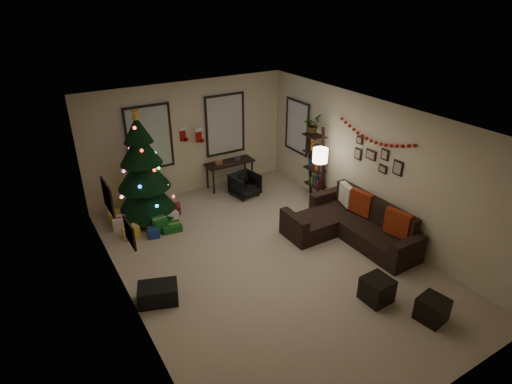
% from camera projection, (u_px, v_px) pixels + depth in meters
% --- Properties ---
extents(floor, '(7.00, 7.00, 0.00)m').
position_uv_depth(floor, '(268.00, 260.00, 7.88)').
color(floor, tan).
rests_on(floor, ground).
extents(ceiling, '(7.00, 7.00, 0.00)m').
position_uv_depth(ceiling, '(270.00, 120.00, 6.68)').
color(ceiling, white).
rests_on(ceiling, floor).
extents(wall_back, '(5.00, 0.00, 5.00)m').
position_uv_depth(wall_back, '(189.00, 139.00, 9.96)').
color(wall_back, beige).
rests_on(wall_back, floor).
extents(wall_front, '(5.00, 0.00, 5.00)m').
position_uv_depth(wall_front, '(443.00, 321.00, 4.60)').
color(wall_front, beige).
rests_on(wall_front, floor).
extents(wall_left, '(0.00, 7.00, 7.00)m').
position_uv_depth(wall_left, '(124.00, 237.00, 6.12)').
color(wall_left, beige).
rests_on(wall_left, floor).
extents(wall_right, '(0.00, 7.00, 7.00)m').
position_uv_depth(wall_right, '(374.00, 167.00, 8.44)').
color(wall_right, beige).
rests_on(wall_right, floor).
extents(window_back_left, '(1.05, 0.06, 1.50)m').
position_uv_depth(window_back_left, '(149.00, 138.00, 9.41)').
color(window_back_left, '#728CB2').
rests_on(window_back_left, wall_back).
extents(window_back_right, '(1.05, 0.06, 1.50)m').
position_uv_depth(window_back_right, '(225.00, 125.00, 10.29)').
color(window_back_right, '#728CB2').
rests_on(window_back_right, wall_back).
extents(window_right_wall, '(0.06, 0.90, 1.30)m').
position_uv_depth(window_right_wall, '(298.00, 127.00, 10.31)').
color(window_right_wall, '#728CB2').
rests_on(window_right_wall, wall_right).
extents(christmas_tree, '(1.34, 1.34, 2.50)m').
position_uv_depth(christmas_tree, '(143.00, 174.00, 8.89)').
color(christmas_tree, black).
rests_on(christmas_tree, floor).
extents(presents, '(1.51, 1.25, 0.30)m').
position_uv_depth(presents, '(149.00, 222.00, 8.92)').
color(presents, silver).
rests_on(presents, floor).
extents(sofa, '(1.69, 2.47, 0.82)m').
position_uv_depth(sofa, '(351.00, 226.00, 8.50)').
color(sofa, black).
rests_on(sofa, floor).
extents(pillow_red_a, '(0.23, 0.52, 0.50)m').
position_uv_depth(pillow_red_a, '(398.00, 223.00, 7.84)').
color(pillow_red_a, maroon).
rests_on(pillow_red_a, sofa).
extents(pillow_red_b, '(0.21, 0.50, 0.49)m').
position_uv_depth(pillow_red_b, '(361.00, 203.00, 8.58)').
color(pillow_red_b, maroon).
rests_on(pillow_red_b, sofa).
extents(pillow_cream, '(0.25, 0.46, 0.45)m').
position_uv_depth(pillow_cream, '(346.00, 195.00, 8.92)').
color(pillow_cream, beige).
rests_on(pillow_cream, sofa).
extents(ottoman_near, '(0.45, 0.45, 0.41)m').
position_uv_depth(ottoman_near, '(377.00, 289.00, 6.82)').
color(ottoman_near, black).
rests_on(ottoman_near, floor).
extents(ottoman_far, '(0.46, 0.46, 0.38)m').
position_uv_depth(ottoman_far, '(432.00, 309.00, 6.43)').
color(ottoman_far, black).
rests_on(ottoman_far, floor).
extents(desk, '(1.23, 0.44, 0.66)m').
position_uv_depth(desk, '(230.00, 165.00, 10.51)').
color(desk, black).
rests_on(desk, floor).
extents(desk_chair, '(0.63, 0.60, 0.56)m').
position_uv_depth(desk_chair, '(245.00, 185.00, 10.18)').
color(desk_chair, black).
rests_on(desk_chair, floor).
extents(bookshelf, '(0.30, 0.55, 1.86)m').
position_uv_depth(bookshelf, '(316.00, 164.00, 9.75)').
color(bookshelf, black).
rests_on(bookshelf, floor).
extents(potted_plant, '(0.68, 0.65, 0.58)m').
position_uv_depth(potted_plant, '(312.00, 122.00, 9.49)').
color(potted_plant, '#4C4C4C').
rests_on(potted_plant, bookshelf).
extents(floor_lamp, '(0.32, 0.32, 1.52)m').
position_uv_depth(floor_lamp, '(320.00, 160.00, 9.00)').
color(floor_lamp, black).
rests_on(floor_lamp, floor).
extents(art_map, '(0.04, 0.60, 0.50)m').
position_uv_depth(art_map, '(108.00, 197.00, 6.71)').
color(art_map, black).
rests_on(art_map, wall_left).
extents(art_abstract, '(0.04, 0.45, 0.35)m').
position_uv_depth(art_abstract, '(130.00, 233.00, 5.81)').
color(art_abstract, black).
rests_on(art_abstract, wall_left).
extents(gallery, '(0.03, 1.25, 0.54)m').
position_uv_depth(gallery, '(377.00, 158.00, 8.27)').
color(gallery, black).
rests_on(gallery, wall_right).
extents(garland, '(0.08, 1.90, 0.30)m').
position_uv_depth(garland, '(374.00, 136.00, 8.17)').
color(garland, '#A5140C').
rests_on(garland, wall_right).
extents(stocking_left, '(0.20, 0.05, 0.36)m').
position_uv_depth(stocking_left, '(183.00, 134.00, 9.82)').
color(stocking_left, '#990F0C').
rests_on(stocking_left, wall_back).
extents(stocking_right, '(0.20, 0.05, 0.36)m').
position_uv_depth(stocking_right, '(199.00, 135.00, 9.86)').
color(stocking_right, '#990F0C').
rests_on(stocking_right, wall_back).
extents(storage_bin, '(0.73, 0.61, 0.31)m').
position_uv_depth(storage_bin, '(158.00, 293.00, 6.81)').
color(storage_bin, black).
rests_on(storage_bin, floor).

